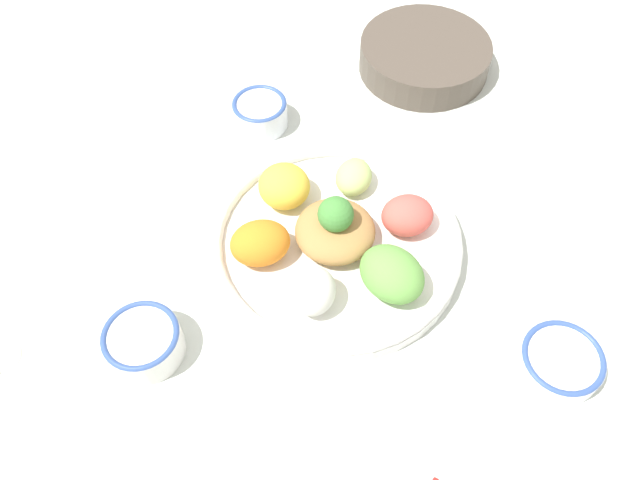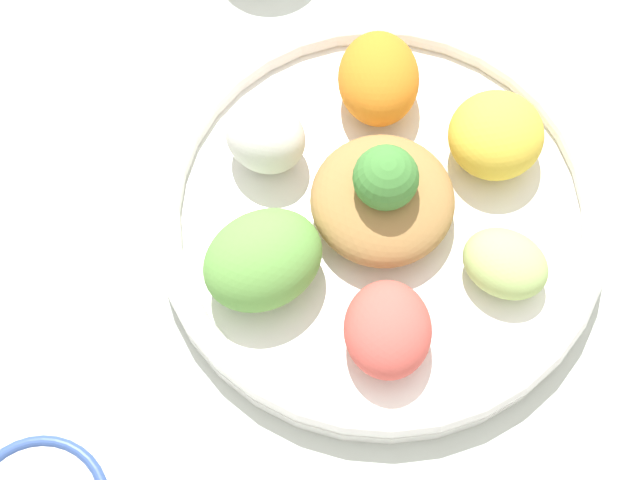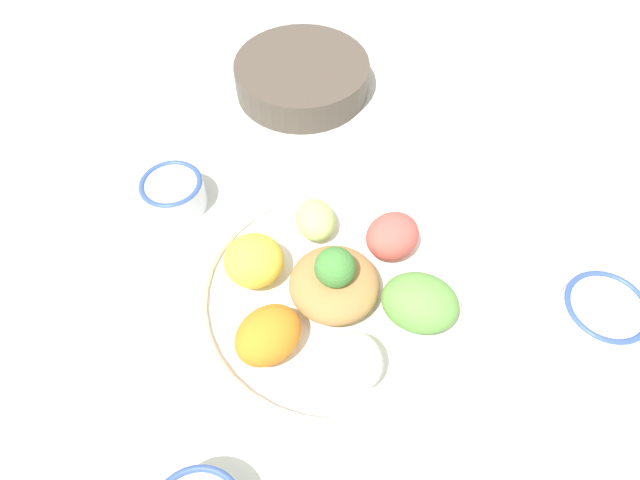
{
  "view_description": "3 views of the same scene",
  "coord_description": "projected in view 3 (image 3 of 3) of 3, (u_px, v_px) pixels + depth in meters",
  "views": [
    {
      "loc": [
        -0.47,
        0.12,
        0.71
      ],
      "look_at": [
        -0.01,
        -0.0,
        0.04
      ],
      "focal_mm": 35.0,
      "sensor_mm": 36.0,
      "label": 1
    },
    {
      "loc": [
        -0.06,
        -0.3,
        0.64
      ],
      "look_at": [
        -0.05,
        -0.05,
        0.03
      ],
      "focal_mm": 50.0,
      "sensor_mm": 36.0,
      "label": 2
    },
    {
      "loc": [
        -0.23,
        0.21,
        0.59
      ],
      "look_at": [
        0.04,
        -0.05,
        0.06
      ],
      "focal_mm": 30.0,
      "sensor_mm": 36.0,
      "label": 3
    }
  ],
  "objects": [
    {
      "name": "side_serving_bowl",
      "position": [
        302.0,
        75.0,
        0.88
      ],
      "size": [
        0.22,
        0.22,
        0.05
      ],
      "color": "#51473D",
      "rests_on": "ground_plane"
    },
    {
      "name": "sauce_bowl_dark",
      "position": [
        174.0,
        192.0,
        0.74
      ],
      "size": [
        0.09,
        0.09,
        0.05
      ],
      "color": "white",
      "rests_on": "ground_plane"
    },
    {
      "name": "rice_bowl_blue",
      "position": [
        603.0,
        311.0,
        0.64
      ],
      "size": [
        0.1,
        0.1,
        0.03
      ],
      "color": "white",
      "rests_on": "ground_plane"
    },
    {
      "name": "salad_platter",
      "position": [
        335.0,
        292.0,
        0.64
      ],
      "size": [
        0.35,
        0.35,
        0.1
      ],
      "color": "white",
      "rests_on": "ground_plane"
    },
    {
      "name": "ground_plane",
      "position": [
        314.0,
        310.0,
        0.66
      ],
      "size": [
        2.4,
        2.4,
        0.0
      ],
      "primitive_type": "plane",
      "color": "silver"
    }
  ]
}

